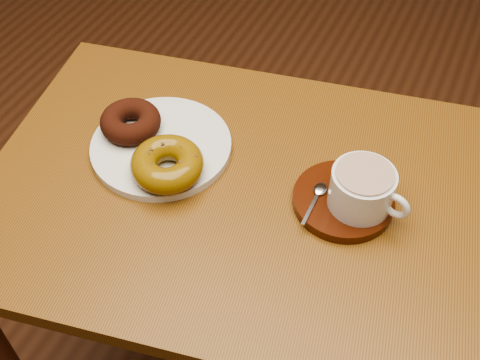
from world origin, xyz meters
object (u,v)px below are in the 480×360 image
at_px(cafe_table, 229,229).
at_px(donut_plate, 161,146).
at_px(saucer, 343,200).
at_px(coffee_cup, 363,189).

height_order(cafe_table, donut_plate, donut_plate).
bearing_deg(donut_plate, saucer, 2.50).
bearing_deg(cafe_table, donut_plate, 159.89).
distance_m(cafe_table, saucer, 0.22).
height_order(donut_plate, saucer, saucer).
bearing_deg(saucer, coffee_cup, -4.63).
bearing_deg(cafe_table, coffee_cup, 0.13).
height_order(cafe_table, saucer, saucer).
relative_size(cafe_table, coffee_cup, 6.93).
xyz_separation_m(donut_plate, saucer, (0.31, 0.01, 0.00)).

